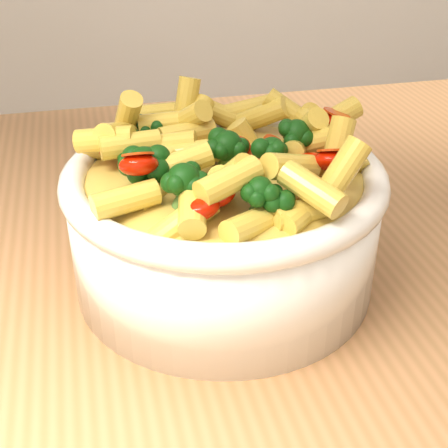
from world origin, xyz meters
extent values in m
cube|color=#B77C4E|center=(0.00, 0.00, 0.88)|extent=(1.20, 0.80, 0.04)
cylinder|color=white|center=(-0.05, -0.06, 0.95)|extent=(0.25, 0.25, 0.10)
ellipsoid|color=white|center=(-0.05, -0.06, 0.92)|extent=(0.23, 0.23, 0.04)
torus|color=white|center=(-0.05, -0.06, 1.00)|extent=(0.26, 0.26, 0.02)
ellipsoid|color=#F6C753|center=(-0.05, -0.06, 1.00)|extent=(0.22, 0.22, 0.02)
camera|label=1|loc=(-0.16, -0.49, 1.21)|focal=50.00mm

